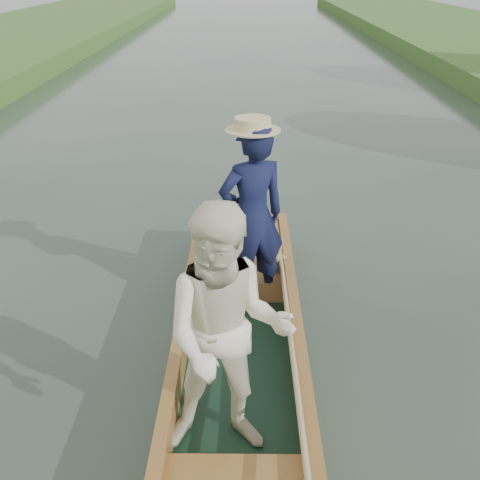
{
  "coord_description": "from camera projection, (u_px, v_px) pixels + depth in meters",
  "views": [
    {
      "loc": [
        0.06,
        -4.49,
        3.32
      ],
      "look_at": [
        0.0,
        0.6,
        0.95
      ],
      "focal_mm": 45.0,
      "sensor_mm": 36.0,
      "label": 1
    }
  ],
  "objects": [
    {
      "name": "ground",
      "position": [
        239.0,
        362.0,
        5.47
      ],
      "size": [
        120.0,
        120.0,
        0.0
      ],
      "primitive_type": "plane",
      "color": "#283D30",
      "rests_on": "ground"
    },
    {
      "name": "punt",
      "position": [
        239.0,
        303.0,
        5.0
      ],
      "size": [
        1.12,
        5.0,
        2.0
      ],
      "color": "black",
      "rests_on": "ground"
    }
  ]
}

